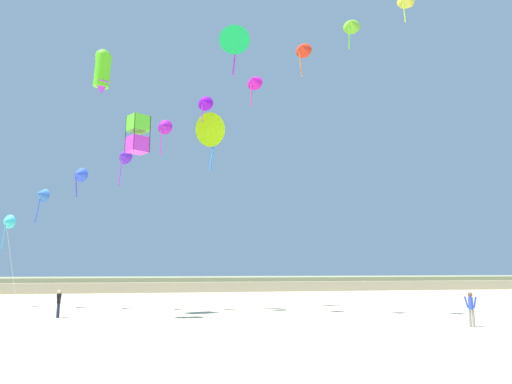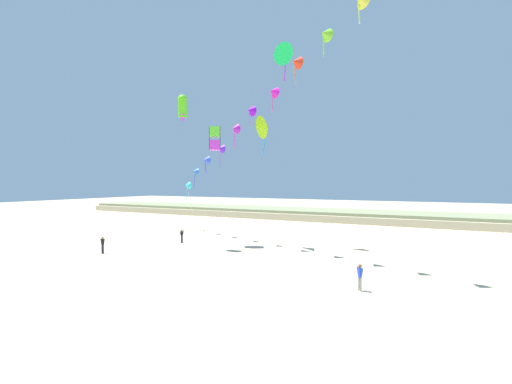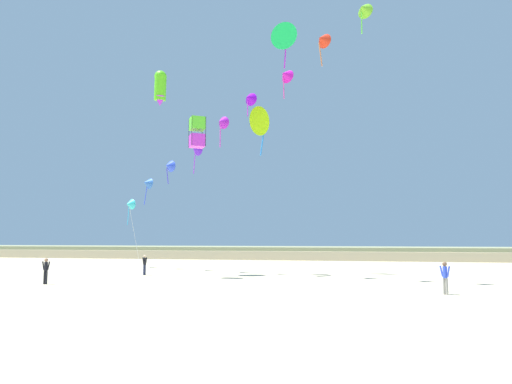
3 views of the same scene
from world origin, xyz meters
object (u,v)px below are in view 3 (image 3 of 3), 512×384
Objects in this scene: large_kite_low_lead at (285,37)px; large_kite_mid_trail at (263,121)px; large_kite_outer_drift at (160,87)px; person_near_right at (445,276)px; person_near_left at (46,269)px; person_mid_center at (145,263)px; large_kite_high_solo at (197,132)px.

large_kite_low_lead reaches higher than large_kite_mid_trail.
large_kite_mid_trail is 1.54× the size of large_kite_outer_drift.
large_kite_mid_trail is (-12.14, 11.18, 11.98)m from person_near_right.
large_kite_outer_drift is at bearing -146.37° from large_kite_mid_trail.
person_near_right is (24.43, -0.38, 0.03)m from person_near_left.
person_mid_center is 23.18m from large_kite_low_lead.
large_kite_outer_drift reaches higher than large_kite_high_solo.
large_kite_mid_trail is at bearing 19.56° from large_kite_high_solo.
large_kite_high_solo reaches higher than person_near_left.
large_kite_low_lead reaches higher than person_mid_center.
person_near_right is 1.06× the size of person_mid_center.
large_kite_low_lead is (14.07, 12.29, 19.91)m from person_near_left.
large_kite_high_solo is at bearing 151.73° from person_near_right.
large_kite_outer_drift is (2.07, -2.29, 13.93)m from person_mid_center.
person_near_right is at bearing -42.64° from large_kite_mid_trail.
large_kite_mid_trail reaches higher than large_kite_high_solo.
person_near_right reaches higher than person_mid_center.
person_mid_center is 0.57× the size of large_kite_outer_drift.
person_near_left is 20.29m from large_kite_mid_trail.
large_kite_high_solo is at bearing 55.47° from large_kite_outer_drift.
large_kite_outer_drift reaches higher than person_near_left.
person_near_right is 23.14m from person_mid_center.
large_kite_outer_drift reaches higher than person_mid_center.
large_kite_mid_trail is at bearing 15.24° from person_mid_center.
large_kite_low_lead is at bearing 19.94° from person_mid_center.
person_mid_center is 0.37× the size of large_kite_mid_trail.
person_near_right is at bearing -0.88° from person_near_left.
large_kite_low_lead is 0.94× the size of large_kite_mid_trail.
person_near_left is 0.38× the size of large_kite_mid_trail.
large_kite_low_lead is (-10.36, 12.66, 19.88)m from person_near_right.
large_kite_mid_trail is at bearing 41.31° from person_near_left.
large_kite_low_lead reaches higher than large_kite_outer_drift.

